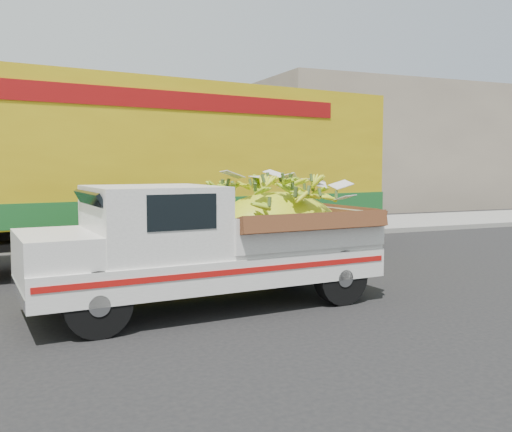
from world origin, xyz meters
name	(u,v)px	position (x,y,z in m)	size (l,w,h in m)	color
ground	(253,291)	(0.00, 0.00, 0.00)	(100.00, 100.00, 0.00)	black
curb	(165,242)	(0.00, 5.97, 0.07)	(60.00, 0.25, 0.15)	gray
sidewalk	(148,234)	(0.00, 8.07, 0.07)	(60.00, 4.00, 0.14)	gray
building_right	(395,148)	(14.00, 14.97, 3.00)	(14.00, 6.00, 6.00)	gray
pickup_truck	(231,240)	(-0.67, -0.71, 0.97)	(5.26, 2.27, 1.80)	black
semi_trailer	(139,164)	(-1.15, 3.52, 2.12)	(12.07, 4.32, 3.80)	black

